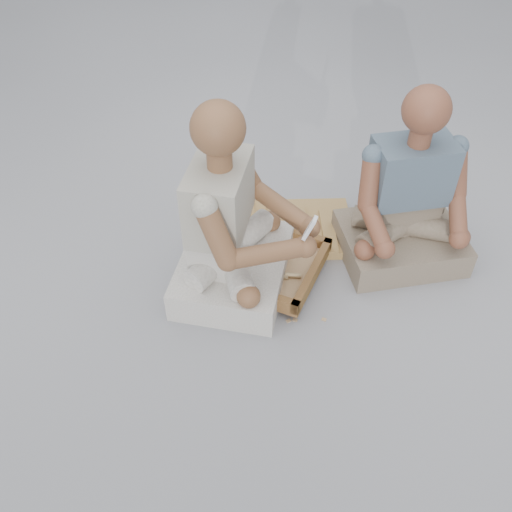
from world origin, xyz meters
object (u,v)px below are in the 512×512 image
(carved_panel, at_px, (289,228))
(tool_tray, at_px, (257,261))
(craftsman, at_px, (231,230))
(companion, at_px, (407,206))

(carved_panel, xyz_separation_m, tool_tray, (-0.08, -0.30, 0.05))
(craftsman, bearing_deg, companion, 115.28)
(craftsman, relative_size, companion, 1.06)
(craftsman, xyz_separation_m, companion, (0.69, 0.38, -0.02))
(carved_panel, bearing_deg, companion, -0.94)
(craftsman, bearing_deg, tool_tray, 131.63)
(tool_tray, distance_m, companion, 0.70)
(companion, bearing_deg, craftsman, 3.09)
(tool_tray, distance_m, craftsman, 0.26)
(companion, bearing_deg, tool_tray, 0.14)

